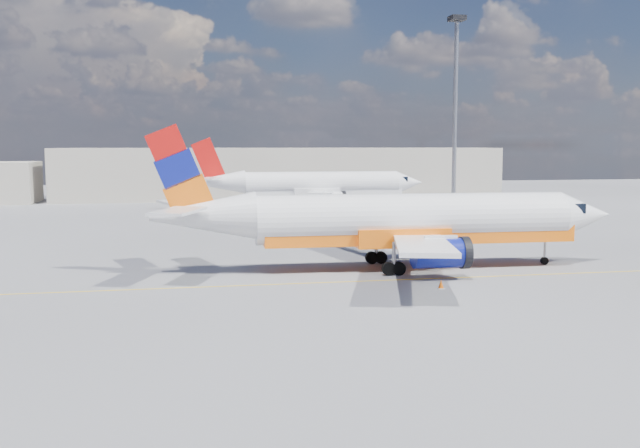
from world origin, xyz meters
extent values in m
plane|color=#5B5B5F|center=(0.00, 0.00, 0.00)|extent=(240.00, 240.00, 0.00)
cube|color=yellow|center=(0.00, 3.00, 0.01)|extent=(70.00, 0.15, 0.01)
cube|color=#AFA797|center=(5.00, 75.00, 4.00)|extent=(70.00, 14.00, 8.00)
cylinder|color=white|center=(4.72, 6.87, 3.52)|extent=(21.60, 3.83, 3.33)
cone|color=white|center=(17.43, 6.57, 3.52)|extent=(3.99, 3.42, 3.33)
cone|color=white|center=(-9.47, 7.20, 3.87)|extent=(6.92, 3.32, 3.16)
cube|color=black|center=(16.06, 6.60, 4.06)|extent=(1.72, 2.29, 0.69)
cube|color=orange|center=(5.20, 6.86, 2.40)|extent=(21.59, 3.24, 1.17)
cube|color=white|center=(3.41, 13.75, 2.64)|extent=(5.63, 12.15, 0.79)
cube|color=white|center=(3.09, 0.06, 2.64)|extent=(6.13, 12.15, 0.79)
cylinder|color=navy|center=(5.31, 11.26, 1.71)|extent=(3.57, 1.94, 1.86)
cylinder|color=navy|center=(5.10, 2.46, 1.71)|extent=(3.57, 1.94, 1.86)
cylinder|color=black|center=(6.87, 11.22, 1.71)|extent=(0.54, 2.07, 2.06)
cylinder|color=black|center=(6.67, 2.42, 1.71)|extent=(0.54, 2.07, 2.06)
cube|color=orange|center=(-10.94, 7.24, 6.85)|extent=(4.60, 0.40, 6.11)
cube|color=white|center=(-10.87, 10.37, 4.50)|extent=(3.47, 5.31, 0.18)
cube|color=white|center=(-11.01, 4.11, 4.50)|extent=(3.65, 5.33, 0.18)
cylinder|color=gray|center=(14.50, 6.64, 1.22)|extent=(0.18, 0.18, 2.06)
cylinder|color=black|center=(14.50, 6.64, 0.27)|extent=(0.55, 0.25, 0.55)
cylinder|color=black|center=(2.81, 9.26, 0.44)|extent=(0.89, 0.39, 0.88)
cylinder|color=black|center=(2.70, 4.57, 0.44)|extent=(0.89, 0.39, 0.88)
cylinder|color=white|center=(7.54, 53.82, 3.37)|extent=(20.62, 3.31, 3.18)
cone|color=white|center=(19.71, 53.90, 3.37)|extent=(3.77, 3.21, 3.18)
cone|color=white|center=(-6.03, 53.74, 3.70)|extent=(6.57, 3.07, 3.02)
cube|color=black|center=(18.40, 53.89, 3.89)|extent=(1.61, 2.16, 0.66)
cube|color=white|center=(8.01, 53.83, 2.29)|extent=(20.61, 2.75, 1.12)
cube|color=white|center=(6.10, 60.37, 2.53)|extent=(5.69, 11.63, 0.75)
cube|color=white|center=(6.18, 47.26, 2.53)|extent=(5.56, 11.63, 0.75)
cylinder|color=white|center=(7.98, 58.04, 1.64)|extent=(3.38, 1.80, 1.78)
cylinder|color=white|center=(8.04, 49.61, 1.64)|extent=(3.38, 1.80, 1.78)
cylinder|color=black|center=(9.48, 58.05, 1.64)|extent=(0.48, 1.97, 1.97)
cylinder|color=black|center=(9.53, 49.62, 1.64)|extent=(0.48, 1.97, 1.97)
cube|color=red|center=(-7.44, 53.73, 6.55)|extent=(4.40, 0.31, 5.84)
cube|color=white|center=(-7.46, 56.73, 4.31)|extent=(3.43, 5.09, 0.17)
cube|color=white|center=(-7.42, 50.73, 4.31)|extent=(3.38, 5.09, 0.17)
cylinder|color=gray|center=(16.90, 53.88, 1.17)|extent=(0.17, 0.17, 1.97)
cylinder|color=black|center=(16.90, 53.88, 0.26)|extent=(0.53, 0.23, 0.52)
cylinder|color=black|center=(5.66, 56.06, 0.42)|extent=(0.84, 0.36, 0.84)
cylinder|color=black|center=(5.68, 51.57, 0.42)|extent=(0.84, 0.36, 0.84)
cube|color=white|center=(4.21, -0.12, 0.02)|extent=(0.39, 0.39, 0.04)
cone|color=#FC620A|center=(4.21, -0.12, 0.29)|extent=(0.33, 0.33, 0.50)
cylinder|color=gray|center=(18.78, 35.16, 10.88)|extent=(0.48, 0.48, 21.77)
cube|color=black|center=(18.78, 35.16, 22.09)|extent=(1.63, 1.63, 0.54)
camera|label=1|loc=(-10.68, -39.55, 8.47)|focal=40.00mm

